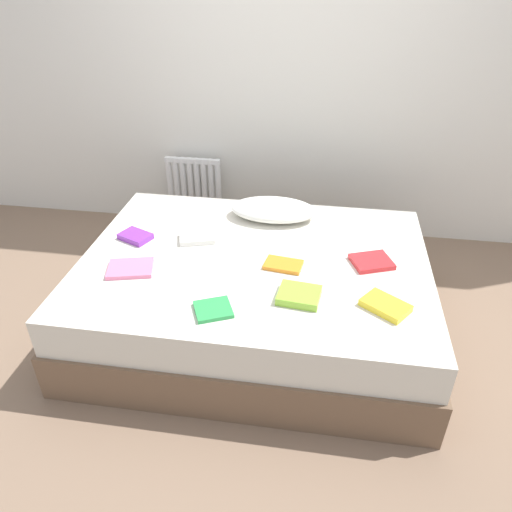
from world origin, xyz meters
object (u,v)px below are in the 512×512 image
object	(u,v)px
textbook_white	(197,238)
textbook_lime	(299,295)
textbook_red	(372,262)
textbook_yellow	(385,306)
textbook_pink	(130,268)
radiator	(194,187)
bed	(255,293)
pillow	(273,210)
textbook_orange	(283,265)
textbook_green	(213,309)
textbook_purple	(136,236)

from	to	relation	value
textbook_white	textbook_lime	world-z (taller)	textbook_lime
textbook_red	textbook_yellow	xyz separation A→B (m)	(0.05, -0.39, 0.00)
textbook_pink	textbook_lime	size ratio (longest dim) A/B	1.17
textbook_pink	textbook_yellow	world-z (taller)	textbook_yellow
radiator	textbook_lime	bearing A→B (deg)	-57.88
bed	textbook_lime	bearing A→B (deg)	-50.64
bed	pillow	size ratio (longest dim) A/B	3.61
textbook_pink	textbook_lime	bearing A→B (deg)	-21.10
bed	textbook_orange	distance (m)	0.32
textbook_green	radiator	bearing A→B (deg)	83.90
radiator	textbook_lime	distance (m)	1.83
radiator	pillow	xyz separation A→B (m)	(0.73, -0.70, 0.20)
textbook_orange	textbook_yellow	bearing A→B (deg)	-20.87
textbook_white	textbook_yellow	distance (m)	1.19
textbook_yellow	radiator	bearing A→B (deg)	167.70
radiator	textbook_purple	size ratio (longest dim) A/B	2.66
textbook_white	textbook_purple	size ratio (longest dim) A/B	1.13
pillow	textbook_pink	world-z (taller)	pillow
textbook_pink	textbook_white	size ratio (longest dim) A/B	1.17
textbook_pink	textbook_white	xyz separation A→B (m)	(0.28, 0.37, 0.00)
textbook_red	radiator	bearing A→B (deg)	117.62
textbook_white	radiator	bearing A→B (deg)	90.32
bed	textbook_white	world-z (taller)	textbook_white
bed	textbook_pink	distance (m)	0.74
textbook_purple	textbook_lime	bearing A→B (deg)	0.76
textbook_white	textbook_purple	xyz separation A→B (m)	(-0.37, -0.04, 0.00)
textbook_green	textbook_white	bearing A→B (deg)	86.66
textbook_lime	textbook_yellow	xyz separation A→B (m)	(0.42, -0.02, -0.00)
textbook_pink	textbook_purple	xyz separation A→B (m)	(-0.09, 0.33, 0.01)
radiator	textbook_purple	world-z (taller)	radiator
radiator	textbook_red	distance (m)	1.78
textbook_pink	textbook_lime	world-z (taller)	textbook_lime
textbook_white	textbook_green	bearing A→B (deg)	-85.17
textbook_orange	textbook_purple	size ratio (longest dim) A/B	1.12
textbook_pink	textbook_purple	bearing A→B (deg)	91.76
textbook_red	textbook_orange	bearing A→B (deg)	170.45
textbook_red	textbook_pink	bearing A→B (deg)	170.04
pillow	textbook_green	bearing A→B (deg)	-99.47
radiator	textbook_orange	distance (m)	1.54
textbook_red	textbook_white	xyz separation A→B (m)	(-1.03, 0.10, 0.00)
textbook_orange	textbook_yellow	xyz separation A→B (m)	(0.53, -0.29, 0.01)
textbook_yellow	textbook_lime	bearing A→B (deg)	-146.14
textbook_white	textbook_lime	size ratio (longest dim) A/B	1.00
textbook_white	textbook_lime	bearing A→B (deg)	-52.74
textbook_pink	textbook_red	xyz separation A→B (m)	(1.31, 0.27, 0.00)
textbook_red	textbook_purple	world-z (taller)	textbook_purple
bed	textbook_white	bearing A→B (deg)	159.11
textbook_orange	textbook_lime	world-z (taller)	textbook_lime
textbook_orange	textbook_red	distance (m)	0.49
textbook_red	textbook_green	bearing A→B (deg)	-166.56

